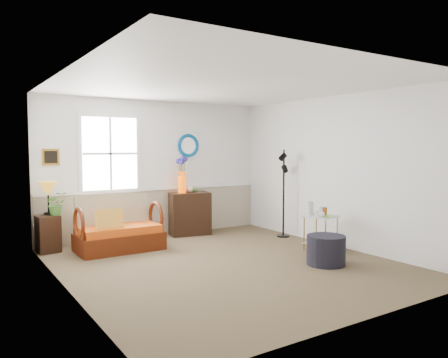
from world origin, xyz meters
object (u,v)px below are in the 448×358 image
cabinet (189,213)px  side_table (321,233)px  floor_lamp (284,193)px  ottoman (326,250)px  lamp_stand (48,234)px  loveseat (119,224)px

cabinet → side_table: cabinet is taller
side_table → floor_lamp: size_ratio=0.35×
side_table → ottoman: 0.88m
side_table → ottoman: side_table is taller
lamp_stand → floor_lamp: floor_lamp is taller
lamp_stand → ottoman: 4.43m
loveseat → lamp_stand: 1.15m
floor_lamp → lamp_stand: bearing=158.2°
loveseat → cabinet: bearing=19.1°
lamp_stand → cabinet: cabinet is taller
cabinet → floor_lamp: size_ratio=0.50×
loveseat → side_table: (2.80, -1.84, -0.15)m
side_table → ottoman: (-0.56, -0.66, -0.08)m
cabinet → ottoman: cabinet is taller
loveseat → floor_lamp: size_ratio=0.82×
ottoman → floor_lamp: bearing=67.0°
loveseat → lamp_stand: bearing=153.4°
lamp_stand → side_table: 4.48m
loveseat → ottoman: size_ratio=2.44×
cabinet → floor_lamp: (1.40, -1.20, 0.42)m
cabinet → lamp_stand: bearing=-167.3°
lamp_stand → floor_lamp: size_ratio=0.36×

